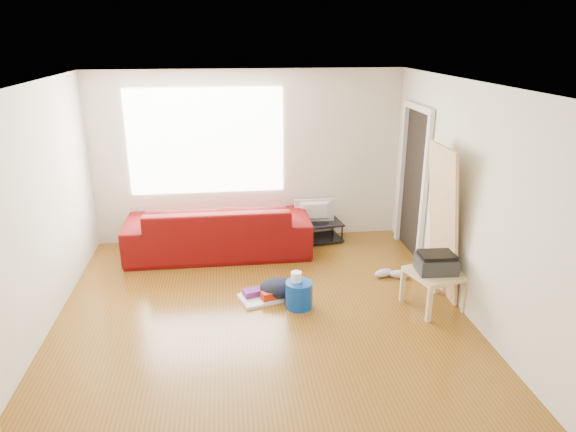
{
  "coord_description": "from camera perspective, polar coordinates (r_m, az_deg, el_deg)",
  "views": [
    {
      "loc": [
        -0.33,
        -4.85,
        2.95
      ],
      "look_at": [
        0.35,
        0.6,
        1.0
      ],
      "focal_mm": 32.0,
      "sensor_mm": 36.0,
      "label": 1
    }
  ],
  "objects": [
    {
      "name": "room",
      "position": [
        5.3,
        -2.36,
        0.87
      ],
      "size": [
        4.51,
        5.01,
        2.51
      ],
      "color": "brown",
      "rests_on": "ground"
    },
    {
      "name": "sofa",
      "position": [
        7.42,
        -7.59,
        -4.04
      ],
      "size": [
        2.55,
        1.0,
        0.74
      ],
      "primitive_type": "imported",
      "rotation": [
        0.0,
        0.0,
        3.14
      ],
      "color": "#5F0502",
      "rests_on": "ground"
    },
    {
      "name": "tv_stand",
      "position": [
        7.71,
        2.98,
        -1.68
      ],
      "size": [
        0.85,
        0.57,
        0.3
      ],
      "rotation": [
        0.0,
        0.0,
        0.15
      ],
      "color": "black",
      "rests_on": "ground"
    },
    {
      "name": "tv",
      "position": [
        7.6,
        3.02,
        0.5
      ],
      "size": [
        0.6,
        0.08,
        0.34
      ],
      "primitive_type": "imported",
      "rotation": [
        0.0,
        0.0,
        3.14
      ],
      "color": "black",
      "rests_on": "tv_stand"
    },
    {
      "name": "side_table",
      "position": [
        6.03,
        16.0,
        -6.55
      ],
      "size": [
        0.67,
        0.67,
        0.44
      ],
      "rotation": [
        0.0,
        0.0,
        0.28
      ],
      "color": "tan",
      "rests_on": "ground"
    },
    {
      "name": "printer",
      "position": [
        5.96,
        16.16,
        -5.0
      ],
      "size": [
        0.44,
        0.35,
        0.22
      ],
      "rotation": [
        0.0,
        0.0,
        -0.05
      ],
      "color": "black",
      "rests_on": "side_table"
    },
    {
      "name": "bucket",
      "position": [
        5.97,
        1.22,
        -10.03
      ],
      "size": [
        0.37,
        0.37,
        0.31
      ],
      "primitive_type": "cylinder",
      "rotation": [
        0.0,
        0.0,
        -0.21
      ],
      "color": "#08389C",
      "rests_on": "ground"
    },
    {
      "name": "toilet_paper",
      "position": [
        5.9,
        0.92,
        -8.11
      ],
      "size": [
        0.12,
        0.12,
        0.11
      ],
      "primitive_type": "cylinder",
      "color": "white",
      "rests_on": "bucket"
    },
    {
      "name": "cleaning_tray",
      "position": [
        6.12,
        -2.98,
        -8.76
      ],
      "size": [
        0.55,
        0.49,
        0.17
      ],
      "rotation": [
        0.0,
        0.0,
        0.31
      ],
      "color": "white",
      "rests_on": "ground"
    },
    {
      "name": "backpack",
      "position": [
        6.17,
        -1.13,
        -8.97
      ],
      "size": [
        0.48,
        0.41,
        0.23
      ],
      "primitive_type": "ellipsoid",
      "rotation": [
        0.0,
        0.0,
        -0.17
      ],
      "color": "black",
      "rests_on": "ground"
    },
    {
      "name": "sneakers",
      "position": [
        6.74,
        11.42,
        -6.3
      ],
      "size": [
        0.48,
        0.25,
        0.11
      ],
      "rotation": [
        0.0,
        0.0,
        -0.09
      ],
      "color": "silver",
      "rests_on": "ground"
    },
    {
      "name": "door_panel",
      "position": [
        6.53,
        16.08,
        -8.12
      ],
      "size": [
        0.22,
        0.72,
        1.8
      ],
      "primitive_type": "cube",
      "rotation": [
        0.0,
        -0.1,
        0.0
      ],
      "color": "tan",
      "rests_on": "ground"
    }
  ]
}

